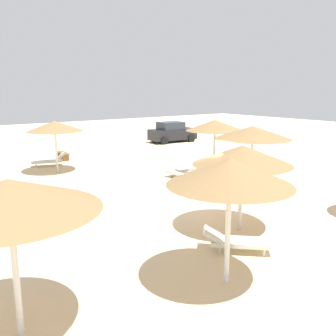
{
  "coord_description": "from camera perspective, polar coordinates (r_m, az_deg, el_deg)",
  "views": [
    {
      "loc": [
        -8.95,
        -9.11,
        4.45
      ],
      "look_at": [
        0.0,
        3.0,
        1.2
      ],
      "focal_mm": 39.28,
      "sensor_mm": 36.0,
      "label": 1
    }
  ],
  "objects": [
    {
      "name": "bench_1",
      "position": [
        24.48,
        -16.0,
        2.05
      ],
      "size": [
        0.44,
        1.51,
        0.49
      ],
      "color": "brown",
      "rests_on": "ground"
    },
    {
      "name": "ground_plane",
      "position": [
        13.53,
        7.63,
        -7.14
      ],
      "size": [
        80.0,
        80.0,
        0.0
      ],
      "primitive_type": "plane",
      "color": "beige"
    },
    {
      "name": "parked_car",
      "position": [
        31.43,
        0.64,
        5.55
      ],
      "size": [
        4.11,
        2.21,
        1.72
      ],
      "color": "black",
      "rests_on": "ground"
    },
    {
      "name": "lounger_4",
      "position": [
        18.42,
        2.34,
        -0.79
      ],
      "size": [
        0.83,
        1.93,
        0.76
      ],
      "color": "silver",
      "rests_on": "ground"
    },
    {
      "name": "lounger_0",
      "position": [
        22.71,
        -17.98,
        1.1
      ],
      "size": [
        1.98,
        1.17,
        0.75
      ],
      "color": "silver",
      "rests_on": "ground"
    },
    {
      "name": "lounger_5",
      "position": [
        10.59,
        10.57,
        -11.06
      ],
      "size": [
        1.82,
        1.78,
        0.64
      ],
      "color": "silver",
      "rests_on": "ground"
    },
    {
      "name": "parasol_0",
      "position": [
        20.65,
        -17.16,
        6.21
      ],
      "size": [
        2.94,
        2.94,
        2.78
      ],
      "color": "silver",
      "rests_on": "ground"
    },
    {
      "name": "parasol_4",
      "position": [
        18.68,
        7.29,
        6.57
      ],
      "size": [
        2.92,
        2.92,
        2.94
      ],
      "color": "silver",
      "rests_on": "ground"
    },
    {
      "name": "parasol_3",
      "position": [
        6.83,
        -23.53,
        -3.95
      ],
      "size": [
        3.18,
        3.18,
        2.97
      ],
      "color": "silver",
      "rests_on": "ground"
    },
    {
      "name": "parasol_7",
      "position": [
        8.15,
        9.58,
        -0.63
      ],
      "size": [
        2.82,
        2.82,
        2.98
      ],
      "color": "silver",
      "rests_on": "ground"
    },
    {
      "name": "parasol_1",
      "position": [
        15.48,
        13.03,
        5.31
      ],
      "size": [
        3.16,
        3.16,
        2.98
      ],
      "color": "silver",
      "rests_on": "ground"
    },
    {
      "name": "parasol_5",
      "position": [
        11.64,
        11.47,
        1.96
      ],
      "size": [
        3.12,
        3.12,
        2.75
      ],
      "color": "silver",
      "rests_on": "ground"
    },
    {
      "name": "lounger_1",
      "position": [
        16.77,
        7.53,
        -2.21
      ],
      "size": [
        1.96,
        0.83,
        0.68
      ],
      "color": "silver",
      "rests_on": "ground"
    }
  ]
}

